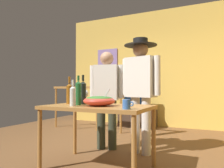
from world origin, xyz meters
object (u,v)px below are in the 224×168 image
at_px(person_standing_right, 141,84).
at_px(wine_glass, 85,94).
at_px(wine_bottle_amber, 69,93).
at_px(mug_blue, 127,104).
at_px(framed_picture, 108,61).
at_px(flat_screen_tv, 137,97).
at_px(person_standing_left, 107,92).
at_px(stair_railing, 114,103).
at_px(wine_bottle_green, 78,92).
at_px(salad_bowl, 99,100).
at_px(serving_table, 98,112).
at_px(tv_console, 137,118).
at_px(wine_bottle_dark, 83,92).
at_px(wine_bottle_clear, 73,95).

bearing_deg(person_standing_right, wine_glass, 56.78).
bearing_deg(wine_bottle_amber, mug_blue, -19.88).
bearing_deg(framed_picture, flat_screen_tv, -18.33).
relative_size(mug_blue, person_standing_left, 0.08).
distance_m(flat_screen_tv, person_standing_left, 2.04).
distance_m(stair_railing, mug_blue, 2.52).
bearing_deg(wine_bottle_green, flat_screen_tv, 95.00).
height_order(wine_glass, wine_bottle_green, wine_bottle_green).
bearing_deg(mug_blue, salad_bowl, 152.59).
relative_size(person_standing_left, person_standing_right, 0.91).
height_order(serving_table, person_standing_left, person_standing_left).
bearing_deg(tv_console, stair_railing, -103.27).
bearing_deg(stair_railing, framed_picture, 122.99).
bearing_deg(stair_railing, flat_screen_tv, 76.26).
xyz_separation_m(wine_bottle_dark, mug_blue, (0.74, -0.35, -0.11)).
height_order(flat_screen_tv, wine_bottle_dark, wine_bottle_dark).
xyz_separation_m(flat_screen_tv, wine_bottle_dark, (0.23, -2.72, 0.18)).
bearing_deg(tv_console, person_standing_right, -69.59).
distance_m(wine_glass, wine_bottle_amber, 0.21).
xyz_separation_m(salad_bowl, mug_blue, (0.43, -0.22, -0.02)).
bearing_deg(stair_railing, wine_bottle_green, -77.09).
distance_m(stair_railing, person_standing_right, 1.57).
relative_size(framed_picture, tv_console, 0.74).
xyz_separation_m(stair_railing, serving_table, (0.70, -1.94, 0.03)).
xyz_separation_m(stair_railing, mug_blue, (1.18, -2.22, 0.16)).
height_order(person_standing_left, person_standing_right, person_standing_right).
bearing_deg(wine_bottle_clear, salad_bowl, 34.12).
bearing_deg(mug_blue, flat_screen_tv, 107.52).
relative_size(flat_screen_tv, salad_bowl, 1.80).
bearing_deg(wine_bottle_dark, person_standing_left, 91.35).
height_order(framed_picture, serving_table, framed_picture).
bearing_deg(salad_bowl, mug_blue, -27.41).
distance_m(wine_bottle_clear, mug_blue, 0.69).
xyz_separation_m(mug_blue, person_standing_left, (-0.76, 1.05, 0.09)).
xyz_separation_m(framed_picture, mug_blue, (1.94, -3.39, -0.90)).
distance_m(flat_screen_tv, mug_blue, 3.22).
relative_size(serving_table, wine_glass, 6.79).
relative_size(framed_picture, mug_blue, 5.78).
relative_size(serving_table, wine_bottle_green, 3.45).
relative_size(wine_bottle_clear, person_standing_right, 0.18).
bearing_deg(tv_console, salad_bowl, -79.45).
xyz_separation_m(salad_bowl, person_standing_right, (0.23, 0.82, 0.20)).
relative_size(framed_picture, wine_bottle_amber, 1.86).
bearing_deg(serving_table, person_standing_right, 70.12).
bearing_deg(framed_picture, wine_bottle_dark, -68.46).
bearing_deg(person_standing_left, flat_screen_tv, -96.31).
relative_size(salad_bowl, wine_bottle_green, 1.03).
bearing_deg(wine_bottle_green, tv_console, 94.94).
height_order(tv_console, wine_glass, wine_glass).
bearing_deg(tv_console, mug_blue, -72.65).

